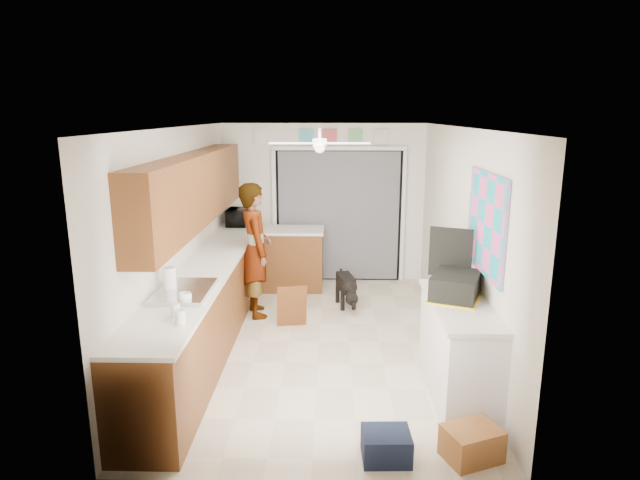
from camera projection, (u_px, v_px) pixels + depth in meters
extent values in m
plane|color=beige|center=(319.00, 342.00, 6.36)|extent=(5.00, 5.00, 0.00)
plane|color=white|center=(319.00, 127.00, 5.78)|extent=(5.00, 5.00, 0.00)
plane|color=white|center=(323.00, 203.00, 8.50)|extent=(3.20, 0.00, 3.20)
plane|color=white|center=(310.00, 324.00, 3.64)|extent=(3.20, 0.00, 3.20)
plane|color=white|center=(180.00, 239.00, 6.11)|extent=(0.00, 5.00, 5.00)
plane|color=white|center=(461.00, 240.00, 6.04)|extent=(0.00, 5.00, 5.00)
cube|color=brown|center=(209.00, 305.00, 6.29)|extent=(0.60, 4.80, 0.90)
cube|color=white|center=(208.00, 267.00, 6.18)|extent=(0.62, 4.80, 0.04)
cube|color=brown|center=(195.00, 189.00, 6.17)|extent=(0.32, 4.00, 0.80)
cube|color=silver|center=(184.00, 292.00, 5.20)|extent=(0.50, 0.76, 0.06)
cylinder|color=silver|center=(164.00, 283.00, 5.18)|extent=(0.03, 0.03, 0.22)
cube|color=brown|center=(290.00, 260.00, 8.21)|extent=(1.00, 0.60, 0.90)
cube|color=white|center=(290.00, 230.00, 8.11)|extent=(1.04, 0.64, 0.04)
cube|color=black|center=(339.00, 216.00, 8.52)|extent=(2.00, 0.06, 2.10)
cube|color=slate|center=(339.00, 217.00, 8.48)|extent=(1.90, 0.03, 2.05)
cube|color=white|center=(275.00, 216.00, 8.51)|extent=(0.06, 0.04, 2.10)
cube|color=white|center=(403.00, 217.00, 8.46)|extent=(0.06, 0.04, 2.10)
cube|color=white|center=(339.00, 148.00, 8.24)|extent=(2.10, 0.04, 0.06)
cube|color=#4AB8C5|center=(307.00, 136.00, 8.24)|extent=(0.22, 0.02, 0.22)
cube|color=#D04E58|center=(330.00, 136.00, 8.23)|extent=(0.22, 0.02, 0.22)
cube|color=#6ABA6E|center=(356.00, 136.00, 8.22)|extent=(0.22, 0.02, 0.22)
cube|color=silver|center=(382.00, 136.00, 8.21)|extent=(0.22, 0.02, 0.22)
cube|color=silver|center=(262.00, 136.00, 8.25)|extent=(0.22, 0.02, 0.26)
cube|color=white|center=(458.00, 352.00, 5.06)|extent=(0.50, 1.40, 0.90)
cube|color=white|center=(460.00, 305.00, 4.95)|extent=(0.54, 1.44, 0.04)
cube|color=#F55AA9|center=(486.00, 224.00, 4.97)|extent=(0.03, 1.15, 0.95)
cube|color=white|center=(320.00, 143.00, 6.02)|extent=(1.14, 1.14, 0.24)
imported|color=black|center=(238.00, 217.00, 8.33)|extent=(0.32, 0.47, 0.26)
imported|color=white|center=(185.00, 298.00, 4.94)|extent=(0.14, 0.14, 0.10)
cylinder|color=silver|center=(180.00, 317.00, 4.44)|extent=(0.10, 0.10, 0.12)
cylinder|color=silver|center=(175.00, 310.00, 4.59)|extent=(0.10, 0.10, 0.12)
cylinder|color=white|center=(170.00, 280.00, 5.20)|extent=(0.15, 0.15, 0.26)
cube|color=black|center=(456.00, 286.00, 5.06)|extent=(0.58, 0.66, 0.23)
cube|color=yellow|center=(455.00, 297.00, 5.09)|extent=(0.63, 0.70, 0.02)
cube|color=black|center=(450.00, 253.00, 5.29)|extent=(0.40, 0.19, 0.50)
cube|color=#AE6836|center=(472.00, 443.00, 4.18)|extent=(0.51, 0.45, 0.26)
cube|color=black|center=(386.00, 446.00, 4.18)|extent=(0.39, 0.33, 0.23)
cube|color=brown|center=(292.00, 306.00, 6.73)|extent=(0.39, 0.21, 0.55)
imported|color=white|center=(255.00, 250.00, 7.03)|extent=(0.61, 0.75, 1.79)
cube|color=black|center=(346.00, 289.00, 7.48)|extent=(0.40, 0.69, 0.50)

